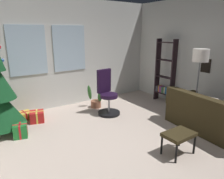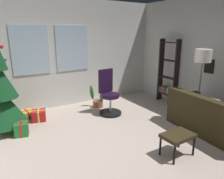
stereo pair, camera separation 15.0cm
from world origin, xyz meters
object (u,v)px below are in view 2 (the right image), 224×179
(bookshelf, at_px, (168,76))
(office_chair, at_px, (109,97))
(holiday_tree, at_px, (0,92))
(floor_lamp, at_px, (203,61))
(gift_box_red, at_px, (39,115))
(couch, at_px, (224,121))
(footstool, at_px, (178,137))
(gift_box_gold, at_px, (27,114))
(gift_box_green, at_px, (21,129))
(potted_plant, at_px, (98,100))

(bookshelf, bearing_deg, office_chair, 175.82)
(holiday_tree, relative_size, floor_lamp, 1.52)
(holiday_tree, height_order, office_chair, holiday_tree)
(gift_box_red, bearing_deg, couch, -41.73)
(footstool, height_order, floor_lamp, floor_lamp)
(holiday_tree, xyz_separation_m, floor_lamp, (3.85, -1.87, 0.56))
(gift_box_gold, xyz_separation_m, bookshelf, (3.77, -0.98, 0.71))
(footstool, bearing_deg, couch, 1.03)
(holiday_tree, bearing_deg, office_chair, -8.92)
(gift_box_green, height_order, potted_plant, potted_plant)
(bookshelf, bearing_deg, couch, -104.27)
(couch, bearing_deg, potted_plant, 117.19)
(bookshelf, bearing_deg, potted_plant, 160.27)
(footstool, xyz_separation_m, holiday_tree, (-2.36, 2.59, 0.51))
(footstool, distance_m, bookshelf, 2.88)
(gift_box_red, height_order, potted_plant, potted_plant)
(gift_box_red, xyz_separation_m, bookshelf, (3.55, -0.65, 0.67))
(footstool, height_order, office_chair, office_chair)
(gift_box_red, xyz_separation_m, gift_box_gold, (-0.21, 0.33, -0.04))
(couch, relative_size, floor_lamp, 1.18)
(holiday_tree, distance_m, gift_box_gold, 1.04)
(gift_box_red, bearing_deg, footstool, -59.25)
(holiday_tree, distance_m, gift_box_red, 1.04)
(office_chair, xyz_separation_m, bookshelf, (1.92, -0.14, 0.35))
(couch, distance_m, floor_lamp, 1.33)
(gift_box_red, xyz_separation_m, potted_plant, (1.62, 0.05, 0.09))
(office_chair, bearing_deg, gift_box_gold, 155.59)
(holiday_tree, bearing_deg, potted_plant, 4.43)
(couch, xyz_separation_m, potted_plant, (-1.41, 2.75, -0.07))
(footstool, xyz_separation_m, floor_lamp, (1.49, 0.72, 1.07))
(office_chair, bearing_deg, bookshelf, -4.18)
(floor_lamp, distance_m, potted_plant, 2.81)
(gift_box_red, bearing_deg, office_chair, -17.28)
(bookshelf, xyz_separation_m, floor_lamp, (-0.44, -1.36, 0.62))
(footstool, height_order, bookshelf, bookshelf)
(gift_box_gold, bearing_deg, footstool, -59.03)
(bookshelf, distance_m, floor_lamp, 1.56)
(couch, distance_m, bookshelf, 2.18)
(gift_box_green, height_order, gift_box_gold, gift_box_green)
(couch, distance_m, holiday_tree, 4.60)
(office_chair, bearing_deg, holiday_tree, 171.08)
(footstool, xyz_separation_m, gift_box_gold, (-1.84, 3.06, -0.25))
(holiday_tree, relative_size, bookshelf, 1.39)
(gift_box_green, bearing_deg, bookshelf, -1.06)
(office_chair, bearing_deg, footstool, -90.15)
(gift_box_red, bearing_deg, floor_lamp, -32.83)
(footstool, relative_size, holiday_tree, 0.21)
(couch, height_order, footstool, couch)
(footstool, distance_m, gift_box_gold, 3.58)
(office_chair, bearing_deg, potted_plant, 91.18)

